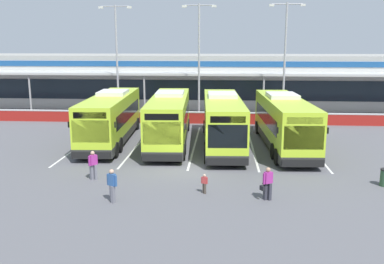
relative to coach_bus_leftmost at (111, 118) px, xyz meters
name	(u,v)px	position (x,y,z in m)	size (l,w,h in m)	color
ground_plane	(188,168)	(6.39, -6.62, -1.79)	(200.00, 200.00, 0.00)	#56565B
terminal_building	(206,80)	(6.39, 20.29, 1.23)	(70.00, 13.00, 6.00)	#B7B7B2
red_barrier_wall	(201,117)	(6.39, 7.88, -1.23)	(60.00, 0.40, 1.10)	maroon
coach_bus_leftmost	(111,118)	(0.00, 0.00, 0.00)	(3.39, 12.26, 3.78)	#B7DB2D
coach_bus_left_centre	(169,120)	(4.46, -0.23, 0.00)	(3.39, 12.26, 3.78)	#B7DB2D
coach_bus_centre	(223,122)	(8.41, -0.82, 0.00)	(3.39, 12.26, 3.78)	#B7DB2D
coach_bus_right_centre	(284,123)	(12.79, -0.83, 0.00)	(3.39, 12.26, 3.78)	#B7DB2D
bay_stripe_far_west	(84,143)	(-2.01, -0.62, -1.78)	(0.14, 13.00, 0.01)	silver
bay_stripe_west	(139,144)	(2.19, -0.62, -1.78)	(0.14, 13.00, 0.01)	silver
bay_stripe_mid_west	(195,145)	(6.39, -0.62, -1.78)	(0.14, 13.00, 0.01)	silver
bay_stripe_centre	(252,146)	(10.59, -0.62, -1.78)	(0.14, 13.00, 0.01)	silver
bay_stripe_mid_east	(310,147)	(14.79, -0.62, -1.78)	(0.14, 13.00, 0.01)	silver
pedestrian_with_handbag	(267,183)	(10.58, -11.50, -0.93)	(0.64, 0.46, 1.62)	#33333D
pedestrian_in_dark_coat	(93,164)	(1.36, -9.08, -0.91)	(0.43, 0.46, 1.62)	slate
pedestrian_child	(204,183)	(7.55, -10.82, -1.24)	(0.33, 0.23, 1.00)	#4C4238
pedestrian_near_bin	(112,185)	(3.27, -12.33, -0.91)	(0.52, 0.40, 1.62)	slate
lamp_post_west	(117,54)	(-2.12, 10.78, 4.50)	(3.24, 0.28, 11.00)	#9E9EA3
lamp_post_centre	(199,55)	(6.08, 10.09, 4.50)	(3.24, 0.28, 11.00)	#9E9EA3
lamp_post_east	(285,55)	(14.13, 9.43, 4.50)	(3.24, 0.28, 11.00)	#9E9EA3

